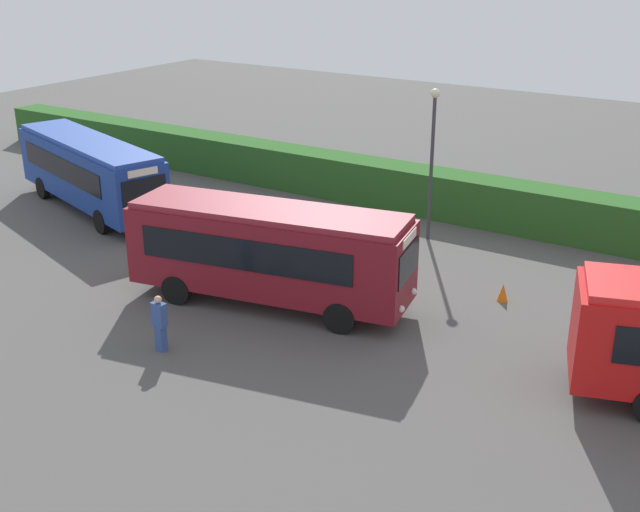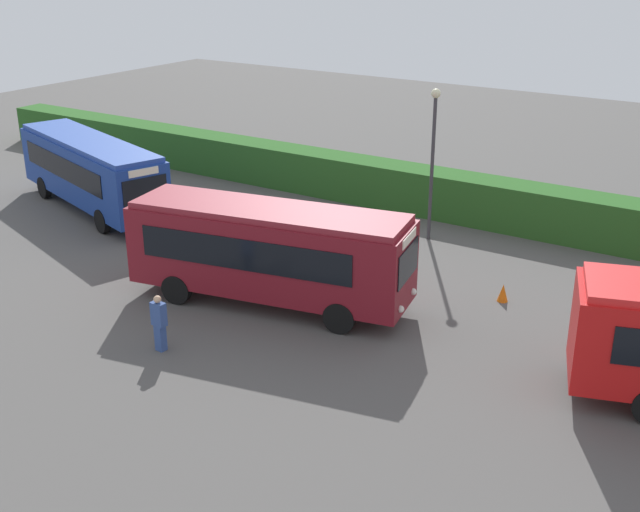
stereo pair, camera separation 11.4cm
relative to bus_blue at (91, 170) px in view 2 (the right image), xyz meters
name	(u,v)px [view 2 (the right image)]	position (x,y,z in m)	size (l,w,h in m)	color
ground_plane	(310,287)	(12.71, -1.93, -1.82)	(82.33, 82.33, 0.00)	#514F4C
bus_blue	(91,170)	(0.00, 0.00, 0.00)	(10.14, 5.21, 3.16)	navy
bus_maroon	(270,250)	(12.37, -3.71, 0.06)	(9.51, 4.23, 3.29)	maroon
person_left	(159,322)	(11.62, -8.06, -0.91)	(0.45, 0.29, 1.74)	#334C8C
person_center	(323,250)	(12.46, -0.70, -0.89)	(0.49, 0.42, 1.76)	#4C6B47
hedge_row	(432,192)	(12.71, 7.63, -0.86)	(53.17, 1.70, 1.92)	#275A20
traffic_cone	(503,293)	(18.70, 0.61, -1.52)	(0.36, 0.36, 0.60)	orange
lamppost	(433,148)	(14.03, 4.65, 1.87)	(0.36, 0.36, 5.98)	#38383D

